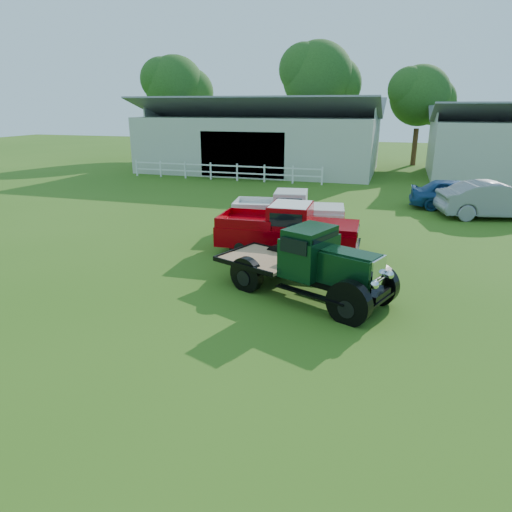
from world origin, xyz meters
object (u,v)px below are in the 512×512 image
(white_pickup, at_px, (288,213))
(misc_car_grey, at_px, (496,200))
(vintage_flatbed, at_px, (306,262))
(misc_car_blue, at_px, (457,194))
(red_pickup, at_px, (287,229))

(white_pickup, relative_size, misc_car_grey, 0.91)
(white_pickup, bearing_deg, vintage_flatbed, -80.77)
(misc_car_grey, bearing_deg, misc_car_blue, 32.42)
(red_pickup, height_order, misc_car_grey, red_pickup)
(vintage_flatbed, bearing_deg, white_pickup, 129.59)
(vintage_flatbed, height_order, white_pickup, vintage_flatbed)
(vintage_flatbed, distance_m, misc_car_blue, 14.18)
(vintage_flatbed, bearing_deg, misc_car_grey, 82.31)
(white_pickup, distance_m, misc_car_grey, 10.23)
(vintage_flatbed, xyz_separation_m, misc_car_grey, (6.70, 11.70, -0.14))
(white_pickup, height_order, misc_car_blue, white_pickup)
(vintage_flatbed, relative_size, white_pickup, 1.06)
(red_pickup, relative_size, misc_car_blue, 1.11)
(red_pickup, bearing_deg, misc_car_blue, 54.02)
(vintage_flatbed, height_order, misc_car_blue, vintage_flatbed)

